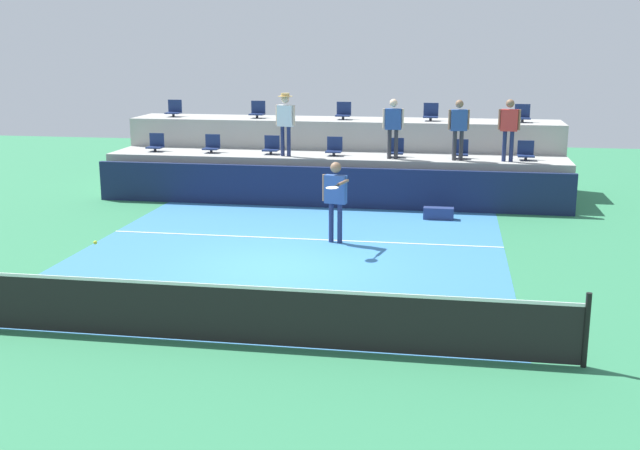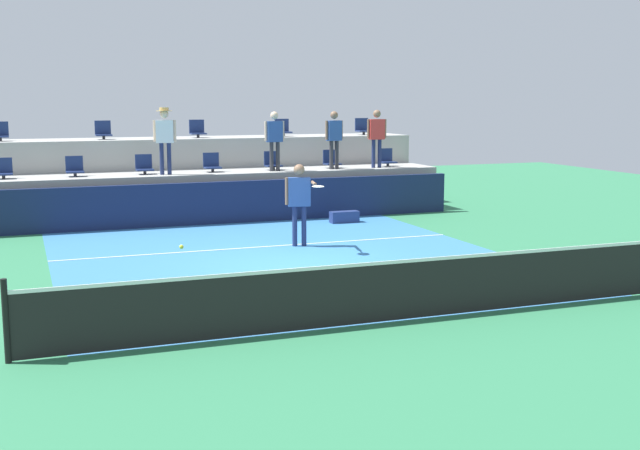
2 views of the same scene
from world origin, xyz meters
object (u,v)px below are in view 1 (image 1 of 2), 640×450
stadium_chair_lower_far_left (156,144)px  stadium_chair_lower_right (460,151)px  tennis_ball (95,243)px  stadium_chair_upper_far_left (174,110)px  stadium_chair_lower_center (334,148)px  equipment_bag (438,213)px  stadium_chair_upper_left (258,111)px  stadium_chair_upper_right (431,113)px  spectator_with_hat (285,118)px  stadium_chair_lower_mid_right (396,149)px  spectator_leaning_on_rail (393,123)px  spectator_in_white (509,124)px  stadium_chair_lower_left (212,145)px  stadium_chair_upper_center (343,112)px  stadium_chair_upper_far_right (522,115)px  stadium_chair_lower_mid_left (271,146)px  spectator_in_grey (459,124)px  tennis_player (335,193)px  stadium_chair_lower_far_right (526,152)px

stadium_chair_lower_far_left → stadium_chair_lower_right: same height
tennis_ball → stadium_chair_upper_far_left: bearing=103.2°
stadium_chair_lower_center → equipment_bag: bearing=-36.3°
stadium_chair_upper_far_left → stadium_chair_upper_left: bearing=0.0°
stadium_chair_upper_right → tennis_ball: (-5.33, -11.39, -1.30)m
spectator_with_hat → stadium_chair_upper_right: bearing=28.9°
stadium_chair_lower_mid_right → tennis_ball: size_ratio=7.65×
stadium_chair_lower_mid_right → spectator_leaning_on_rail: spectator_leaning_on_rail is taller
stadium_chair_upper_far_left → spectator_leaning_on_rail: (7.05, -2.18, -0.09)m
stadium_chair_lower_center → spectator_in_white: 4.84m
stadium_chair_lower_left → spectator_in_white: size_ratio=0.31×
stadium_chair_lower_mid_right → tennis_ball: (-4.44, -9.59, -0.45)m
stadium_chair_upper_center → stadium_chair_upper_far_right: same height
spectator_leaning_on_rail → spectator_in_white: size_ratio=0.98×
stadium_chair_lower_mid_left → stadium_chair_upper_left: (-0.84, 1.80, 0.85)m
stadium_chair_upper_left → spectator_in_grey: 6.49m
stadium_chair_upper_far_right → equipment_bag: size_ratio=0.68×
stadium_chair_upper_left → spectator_in_white: size_ratio=0.31×
stadium_chair_upper_far_right → equipment_bag: stadium_chair_upper_far_right is taller
stadium_chair_upper_far_right → stadium_chair_lower_far_left: bearing=-170.4°
stadium_chair_lower_far_left → stadium_chair_lower_right: (8.83, 0.00, 0.00)m
stadium_chair_lower_left → tennis_ball: (0.89, -9.59, -0.45)m
stadium_chair_lower_mid_right → stadium_chair_upper_right: bearing=63.7°
stadium_chair_upper_far_left → stadium_chair_lower_mid_right: bearing=-14.2°
stadium_chair_upper_far_left → tennis_ball: (2.66, -11.39, -1.30)m
tennis_player → equipment_bag: 3.72m
stadium_chair_lower_left → tennis_ball: 9.64m
stadium_chair_lower_left → stadium_chair_upper_right: stadium_chair_upper_right is taller
spectator_with_hat → tennis_ball: size_ratio=25.83×
stadium_chair_upper_right → equipment_bag: stadium_chair_upper_right is taller
stadium_chair_upper_far_left → stadium_chair_upper_center: size_ratio=1.00×
stadium_chair_lower_center → stadium_chair_upper_left: bearing=146.0°
stadium_chair_upper_left → stadium_chair_lower_far_right: bearing=-12.8°
spectator_with_hat → stadium_chair_lower_mid_right: bearing=7.1°
stadium_chair_lower_center → spectator_in_white: (4.76, -0.38, 0.78)m
stadium_chair_lower_left → spectator_leaning_on_rail: (5.28, -0.38, 0.76)m
stadium_chair_lower_center → stadium_chair_lower_far_right: bearing=0.0°
stadium_chair_lower_center → stadium_chair_upper_left: 3.33m
spectator_in_white → spectator_in_grey: bearing=180.0°
stadium_chair_lower_center → tennis_ball: bearing=-105.8°
stadium_chair_lower_center → stadium_chair_upper_right: bearing=34.4°
stadium_chair_upper_left → equipment_bag: bearing=-35.2°
stadium_chair_lower_left → spectator_leaning_on_rail: bearing=-4.2°
stadium_chair_lower_mid_left → stadium_chair_upper_center: bearing=44.5°
stadium_chair_lower_far_left → stadium_chair_lower_mid_left: bearing=0.0°
stadium_chair_upper_far_left → tennis_player: 9.28m
stadium_chair_upper_far_right → spectator_with_hat: 6.96m
stadium_chair_lower_far_right → stadium_chair_upper_left: 8.19m
stadium_chair_upper_left → spectator_leaning_on_rail: bearing=-26.7°
spectator_in_grey → equipment_bag: bearing=-103.2°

